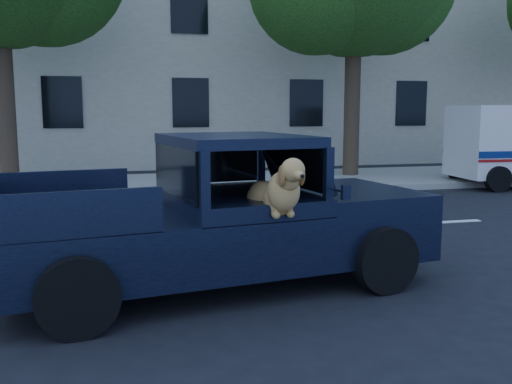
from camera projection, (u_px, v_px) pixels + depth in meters
ground at (273, 305)px, 5.79m from camera, size 120.00×120.00×0.00m
far_sidewalk at (175, 184)px, 14.61m from camera, size 60.00×4.00×0.15m
lane_stripes at (333, 228)px, 9.53m from camera, size 21.60×0.14×0.01m
building_main at (231, 43)px, 21.71m from camera, size 26.00×6.00×9.00m
pickup_truck at (211, 237)px, 6.30m from camera, size 4.95×2.66×1.69m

